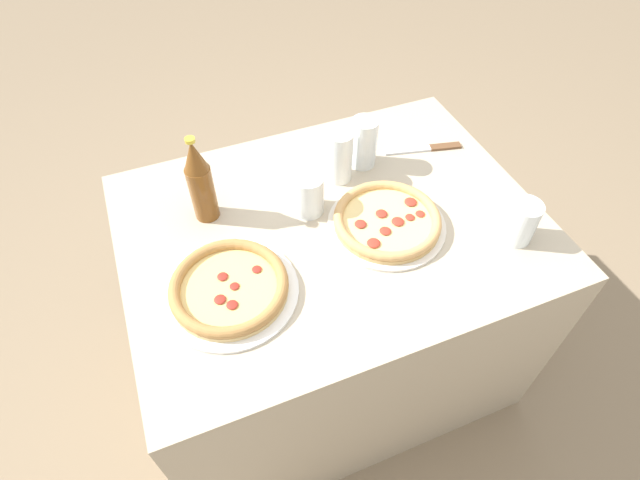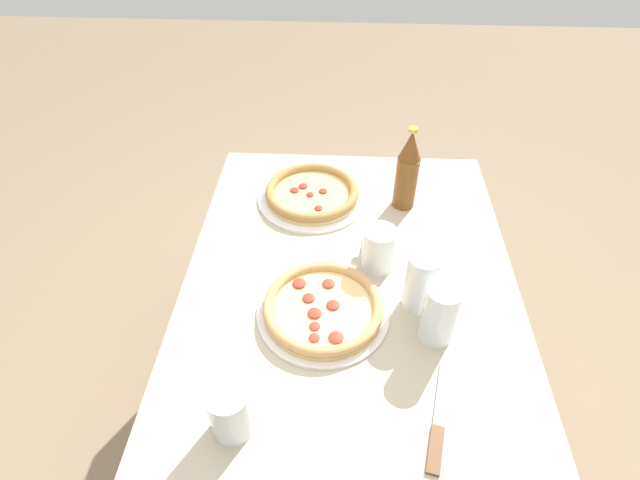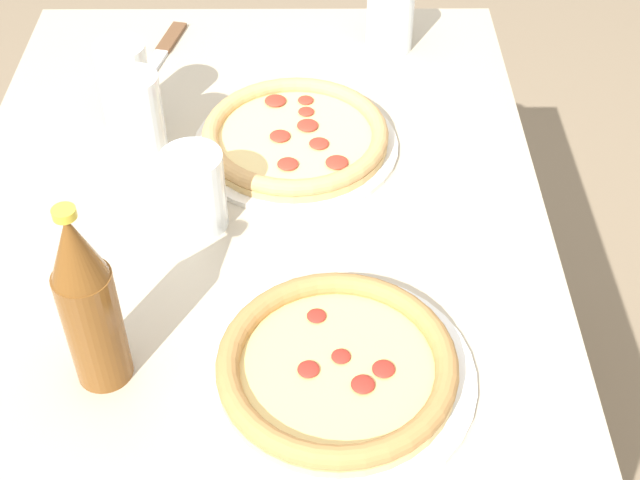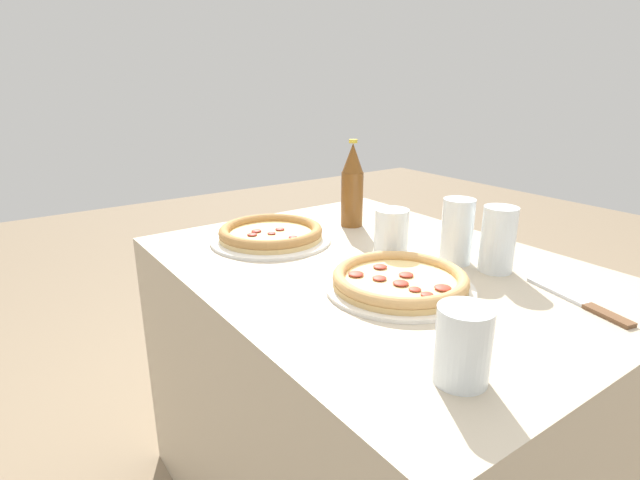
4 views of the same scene
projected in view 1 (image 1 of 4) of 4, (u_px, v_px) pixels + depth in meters
ground_plane at (329, 355)px, 1.88m from camera, size 8.00×8.00×0.00m
table at (330, 301)px, 1.60m from camera, size 1.10×0.83×0.74m
pizza_margherita at (229, 288)px, 1.16m from camera, size 0.33×0.33×0.04m
pizza_salami at (387, 221)px, 1.30m from camera, size 0.31×0.31×0.04m
glass_cola at (339, 159)px, 1.39m from camera, size 0.07×0.07×0.16m
glass_lemonade at (520, 224)px, 1.25m from camera, size 0.08×0.08×0.12m
glass_red_wine at (308, 195)px, 1.32m from camera, size 0.08×0.08×0.12m
glass_mango_juice at (363, 145)px, 1.43m from camera, size 0.08×0.08×0.15m
beer_bottle at (200, 181)px, 1.25m from camera, size 0.06×0.06×0.25m
knife at (426, 148)px, 1.52m from camera, size 0.24×0.08×0.01m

